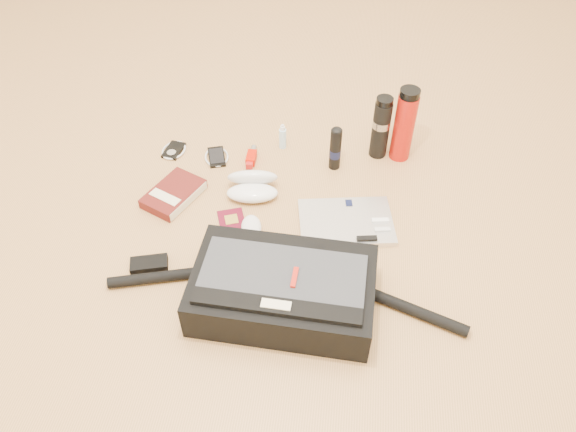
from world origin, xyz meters
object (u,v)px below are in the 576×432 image
at_px(laptop, 346,222).
at_px(book, 174,194).
at_px(messenger_bag, 282,289).
at_px(thermos_red, 404,125).
at_px(thermos_black, 381,127).

distance_m(laptop, book, 0.60).
height_order(messenger_bag, thermos_red, thermos_red).
height_order(laptop, book, book).
bearing_deg(thermos_black, messenger_bag, -110.12).
xyz_separation_m(messenger_bag, book, (-0.43, 0.39, -0.05)).
distance_m(thermos_black, thermos_red, 0.08).
bearing_deg(messenger_bag, thermos_black, 71.94).
bearing_deg(messenger_bag, laptop, 65.67).
relative_size(messenger_bag, thermos_black, 4.29).
distance_m(messenger_bag, thermos_black, 0.77).
bearing_deg(thermos_black, thermos_red, -1.05).
relative_size(laptop, thermos_red, 1.17).
xyz_separation_m(messenger_bag, thermos_black, (0.26, 0.72, 0.06)).
bearing_deg(thermos_red, thermos_black, 178.95).
height_order(laptop, thermos_black, thermos_black).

